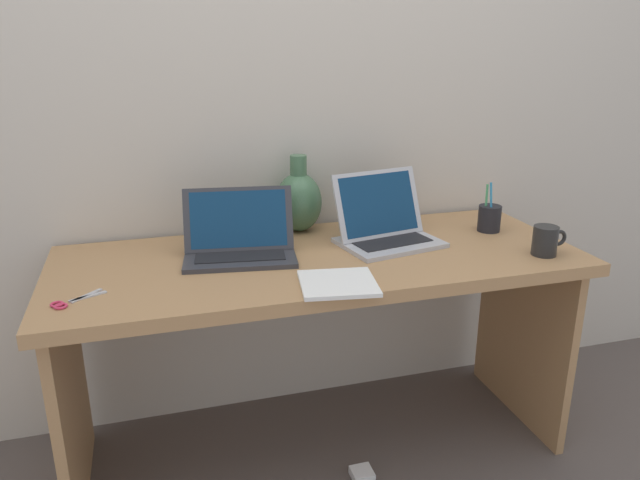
{
  "coord_description": "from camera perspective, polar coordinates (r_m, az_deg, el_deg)",
  "views": [
    {
      "loc": [
        -0.5,
        -1.72,
        1.38
      ],
      "look_at": [
        0.0,
        0.0,
        0.77
      ],
      "focal_mm": 33.77,
      "sensor_mm": 36.0,
      "label": 1
    }
  ],
  "objects": [
    {
      "name": "scissors",
      "position": [
        1.7,
        -22.67,
        -5.43
      ],
      "size": [
        0.14,
        0.11,
        0.01
      ],
      "color": "#B7B7BC",
      "rests_on": "desk"
    },
    {
      "name": "desk",
      "position": [
        1.96,
        0.0,
        -5.4
      ],
      "size": [
        1.66,
        0.65,
        0.72
      ],
      "color": "#AD7F51",
      "rests_on": "ground"
    },
    {
      "name": "ground_plane",
      "position": [
        2.26,
        0.0,
        -18.93
      ],
      "size": [
        6.0,
        6.0,
        0.0
      ],
      "primitive_type": "plane",
      "color": "#564C47"
    },
    {
      "name": "coffee_mug",
      "position": [
        2.02,
        20.61,
        -0.05
      ],
      "size": [
        0.12,
        0.08,
        0.09
      ],
      "color": "black",
      "rests_on": "desk"
    },
    {
      "name": "power_brick",
      "position": [
        2.13,
        4.0,
        -21.25
      ],
      "size": [
        0.07,
        0.07,
        0.03
      ],
      "primitive_type": "cube",
      "color": "white",
      "rests_on": "ground"
    },
    {
      "name": "laptop_right",
      "position": [
        2.02,
        6.1,
        1.49
      ],
      "size": [
        0.36,
        0.29,
        0.23
      ],
      "color": "#B2B2B7",
      "rests_on": "desk"
    },
    {
      "name": "pen_cup",
      "position": [
        2.21,
        15.75,
        2.03
      ],
      "size": [
        0.08,
        0.08,
        0.18
      ],
      "color": "black",
      "rests_on": "desk"
    },
    {
      "name": "green_vase",
      "position": [
        2.12,
        -2.02,
        3.75
      ],
      "size": [
        0.16,
        0.16,
        0.27
      ],
      "color": "#47704C",
      "rests_on": "desk"
    },
    {
      "name": "laptop_left",
      "position": [
        1.9,
        -7.64,
        0.07
      ],
      "size": [
        0.37,
        0.26,
        0.21
      ],
      "color": "#333338",
      "rests_on": "desk"
    },
    {
      "name": "back_wall",
      "position": [
        2.15,
        -2.82,
        13.87
      ],
      "size": [
        4.4,
        0.04,
        2.4
      ],
      "primitive_type": "cube",
      "color": "beige",
      "rests_on": "ground"
    },
    {
      "name": "notebook_stack",
      "position": [
        1.68,
        1.72,
        -4.12
      ],
      "size": [
        0.24,
        0.23,
        0.01
      ],
      "primitive_type": "cube",
      "rotation": [
        0.0,
        0.0,
        -0.15
      ],
      "color": "white",
      "rests_on": "desk"
    }
  ]
}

